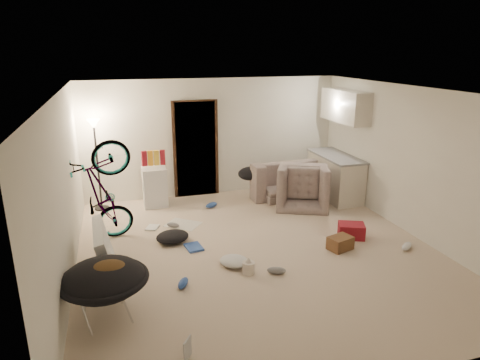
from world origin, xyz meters
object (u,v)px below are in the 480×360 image
object	(u,v)px
tv_box	(105,252)
juicer	(248,267)
floor_lamp	(96,145)
kitchen_counter	(335,177)
drink_case_a	(340,243)
saucer_chair	(105,286)
mini_fridge	(155,187)
sofa	(292,181)
drink_case_b	(351,231)
bicycle	(105,215)
armchair	(302,189)

from	to	relation	value
tv_box	juicer	bearing A→B (deg)	-18.04
floor_lamp	tv_box	xyz separation A→B (m)	(0.10, -2.77, -0.94)
kitchen_counter	drink_case_a	xyz separation A→B (m)	(-1.15, -2.33, -0.33)
juicer	saucer_chair	bearing A→B (deg)	-164.42
mini_fridge	saucer_chair	xyz separation A→B (m)	(-0.96, -3.74, 0.04)
sofa	drink_case_a	distance (m)	2.81
drink_case_a	mini_fridge	bearing A→B (deg)	114.69
drink_case_b	tv_box	bearing A→B (deg)	-155.09
sofa	saucer_chair	world-z (taller)	saucer_chair
drink_case_a	juicer	xyz separation A→B (m)	(-1.64, -0.31, -0.00)
floor_lamp	drink_case_b	size ratio (longest dim) A/B	4.26
bicycle	mini_fridge	size ratio (longest dim) A/B	2.22
floor_lamp	juicer	world-z (taller)	floor_lamp
kitchen_counter	drink_case_b	world-z (taller)	kitchen_counter
armchair	drink_case_b	bearing A→B (deg)	117.50
saucer_chair	armchair	bearing A→B (deg)	37.42
floor_lamp	saucer_chair	bearing A→B (deg)	-88.51
sofa	juicer	size ratio (longest dim) A/B	7.93
sofa	juicer	bearing A→B (deg)	54.51
floor_lamp	sofa	xyz separation A→B (m)	(4.02, -0.20, -1.02)
tv_box	mini_fridge	bearing A→B (deg)	67.55
kitchen_counter	tv_box	size ratio (longest dim) A/B	1.36
saucer_chair	tv_box	xyz separation A→B (m)	(0.00, 1.07, -0.07)
floor_lamp	kitchen_counter	distance (m)	4.95
mini_fridge	bicycle	bearing A→B (deg)	-122.66
saucer_chair	drink_case_a	distance (m)	3.69
sofa	mini_fridge	size ratio (longest dim) A/B	2.51
sofa	saucer_chair	xyz separation A→B (m)	(-3.92, -3.64, 0.14)
saucer_chair	kitchen_counter	bearing A→B (deg)	33.96
drink_case_b	drink_case_a	bearing A→B (deg)	-116.32
floor_lamp	tv_box	size ratio (longest dim) A/B	1.64
armchair	floor_lamp	bearing A→B (deg)	11.70
drink_case_a	sofa	bearing A→B (deg)	65.34
sofa	drink_case_b	world-z (taller)	sofa
juicer	bicycle	bearing A→B (deg)	138.68
kitchen_counter	saucer_chair	xyz separation A→B (m)	(-4.73, -3.19, -0.00)
armchair	juicer	distance (m)	3.11
floor_lamp	sofa	distance (m)	4.15
tv_box	drink_case_a	world-z (taller)	tv_box
armchair	drink_case_b	xyz separation A→B (m)	(0.11, -1.77, -0.21)
floor_lamp	juicer	distance (m)	4.06
bicycle	drink_case_b	bearing A→B (deg)	-111.59
bicycle	tv_box	xyz separation A→B (m)	(0.00, -1.17, -0.10)
drink_case_a	bicycle	bearing A→B (deg)	141.24
armchair	saucer_chair	bearing A→B (deg)	61.48
armchair	mini_fridge	world-z (taller)	mini_fridge
bicycle	juicer	size ratio (longest dim) A/B	7.01
kitchen_counter	mini_fridge	size ratio (longest dim) A/B	1.88
floor_lamp	tv_box	distance (m)	2.92
mini_fridge	drink_case_a	size ratio (longest dim) A/B	2.14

